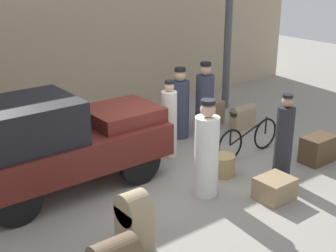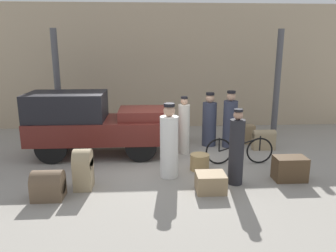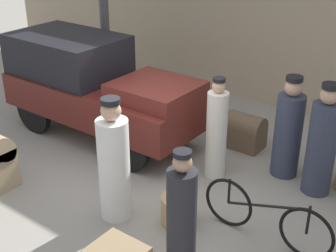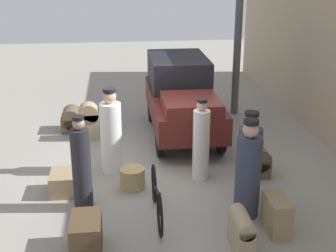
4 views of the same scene
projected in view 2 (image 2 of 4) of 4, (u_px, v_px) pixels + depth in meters
The scene contains 19 objects.
ground_plane at pixel (161, 163), 8.68m from camera, with size 30.00×30.00×0.00m, color gray.
station_building_facade at pixel (156, 67), 12.10m from camera, with size 16.00×0.15×4.50m.
canopy_pillar_left at pixel (58, 86), 10.45m from camera, with size 0.20×0.20×3.55m.
canopy_pillar_right at pixel (277, 84), 10.88m from camera, with size 0.20×0.20×3.55m.
truck at pixel (91, 121), 9.09m from camera, with size 3.77×1.53×1.78m.
bicycle at pixel (239, 151), 8.52m from camera, with size 1.78×0.04×0.74m.
wicker_basket at pixel (200, 162), 8.14m from camera, with size 0.47×0.47×0.40m.
conductor_in_dark_uniform at pixel (209, 122), 10.05m from camera, with size 0.43×0.43×1.65m.
porter_lifting_near_truck at pixel (169, 144), 7.59m from camera, with size 0.43×0.43×1.76m.
porter_with_bicycle at pixel (236, 150), 7.19m from camera, with size 0.33×0.33×1.70m.
porter_carrying_trunk at pixel (184, 127), 9.31m from camera, with size 0.32×0.32×1.64m.
porter_standing_middle at pixel (230, 122), 9.89m from camera, with size 0.42×0.42×1.72m.
suitcase_tan_flat at pixel (211, 182), 6.93m from camera, with size 0.62×0.53×0.40m.
trunk_umber_medium at pixel (48, 186), 6.59m from camera, with size 0.61×0.49×0.60m.
trunk_large_brown at pixel (290, 169), 7.50m from camera, with size 0.72×0.45×0.56m.
suitcase_black_upright at pixel (177, 133), 10.51m from camera, with size 0.66×0.48×0.63m.
suitcase_small_leather at pixel (264, 139), 9.73m from camera, with size 0.66×0.26×0.60m.
trunk_wicker_pale at pixel (244, 134), 10.37m from camera, with size 0.65×0.31×0.59m.
trunk_barrel_dark at pixel (83, 168), 7.03m from camera, with size 0.38×0.49×0.88m.
Camera 2 is at (-0.31, -8.20, 3.01)m, focal length 35.00 mm.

